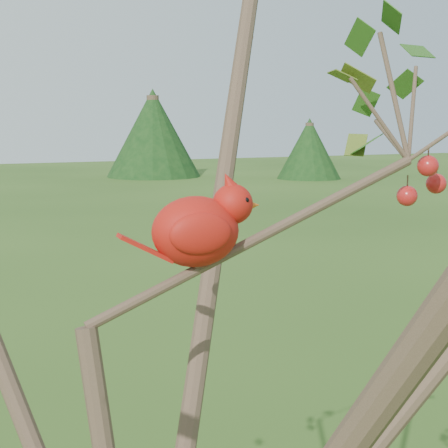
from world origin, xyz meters
TOP-DOWN VIEW (x-y plane):
  - crabapple_tree at (0.03, -0.02)m, footprint 2.35×2.05m
  - cardinal at (0.14, 0.08)m, footprint 0.24×0.13m

SIDE VIEW (x-z plane):
  - cardinal at x=0.14m, z-range 2.01..2.18m
  - crabapple_tree at x=0.03m, z-range 0.65..3.60m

